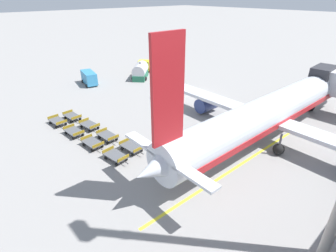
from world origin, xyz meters
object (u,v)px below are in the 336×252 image
(baggage_dolly_row_near_col_d, at_px, (116,156))
(baggage_dolly_row_mid_a_col_c, at_px, (108,136))
(fuel_tanker_primary, at_px, (141,71))
(airplane, at_px, (273,111))
(baggage_dolly_row_near_col_b, at_px, (74,132))
(baggage_dolly_row_mid_a_col_b, at_px, (89,125))
(baggage_dolly_row_near_col_c, at_px, (93,143))
(baggage_dolly_row_near_col_a, at_px, (58,121))
(baggage_dolly_row_mid_a_col_d, at_px, (132,147))
(service_van, at_px, (89,78))
(baggage_dolly_row_mid_a_col_a, at_px, (72,116))

(baggage_dolly_row_near_col_d, bearing_deg, baggage_dolly_row_mid_a_col_c, 159.94)
(fuel_tanker_primary, height_order, baggage_dolly_row_mid_a_col_c, fuel_tanker_primary)
(airplane, distance_m, baggage_dolly_row_near_col_b, 23.70)
(baggage_dolly_row_near_col_d, xyz_separation_m, baggage_dolly_row_mid_a_col_b, (-8.32, 1.31, 0.00))
(baggage_dolly_row_mid_a_col_b, distance_m, baggage_dolly_row_mid_a_col_c, 4.05)
(baggage_dolly_row_near_col_c, height_order, baggage_dolly_row_mid_a_col_c, same)
(baggage_dolly_row_near_col_a, bearing_deg, baggage_dolly_row_mid_a_col_c, 19.73)
(airplane, relative_size, baggage_dolly_row_mid_a_col_d, 11.79)
(fuel_tanker_primary, height_order, baggage_dolly_row_mid_a_col_b, fuel_tanker_primary)
(airplane, relative_size, fuel_tanker_primary, 4.94)
(fuel_tanker_primary, relative_size, service_van, 1.57)
(airplane, xyz_separation_m, baggage_dolly_row_mid_a_col_a, (-20.24, -15.65, -2.82))
(baggage_dolly_row_mid_a_col_a, relative_size, baggage_dolly_row_mid_a_col_b, 0.99)
(fuel_tanker_primary, distance_m, baggage_dolly_row_near_col_a, 23.47)
(baggage_dolly_row_near_col_b, xyz_separation_m, baggage_dolly_row_mid_a_col_c, (3.66, 2.47, 0.00))
(baggage_dolly_row_mid_a_col_a, bearing_deg, baggage_dolly_row_mid_a_col_d, 6.72)
(baggage_dolly_row_near_col_b, distance_m, baggage_dolly_row_mid_a_col_d, 8.20)
(baggage_dolly_row_mid_a_col_a, bearing_deg, airplane, 37.70)
(airplane, distance_m, baggage_dolly_row_mid_a_col_d, 16.72)
(baggage_dolly_row_mid_a_col_c, bearing_deg, baggage_dolly_row_mid_a_col_a, -174.74)
(baggage_dolly_row_near_col_a, height_order, baggage_dolly_row_near_col_b, same)
(baggage_dolly_row_near_col_a, height_order, baggage_dolly_row_mid_a_col_b, same)
(baggage_dolly_row_mid_a_col_b, bearing_deg, fuel_tanker_primary, 126.75)
(service_van, distance_m, baggage_dolly_row_near_col_a, 17.00)
(baggage_dolly_row_near_col_c, bearing_deg, baggage_dolly_row_mid_a_col_c, 97.60)
(service_van, relative_size, baggage_dolly_row_near_col_d, 1.52)
(baggage_dolly_row_near_col_c, distance_m, baggage_dolly_row_mid_a_col_d, 4.55)
(baggage_dolly_row_mid_a_col_c, bearing_deg, service_van, 158.15)
(baggage_dolly_row_near_col_b, xyz_separation_m, baggage_dolly_row_mid_a_col_a, (-4.37, 1.73, 0.00))
(baggage_dolly_row_near_col_c, height_order, baggage_dolly_row_near_col_d, same)
(fuel_tanker_primary, height_order, baggage_dolly_row_mid_a_col_d, fuel_tanker_primary)
(service_van, bearing_deg, baggage_dolly_row_mid_a_col_b, -27.16)
(baggage_dolly_row_near_col_c, xyz_separation_m, baggage_dolly_row_mid_a_col_c, (-0.28, 2.08, 0.00))
(baggage_dolly_row_mid_a_col_c, bearing_deg, fuel_tanker_primary, 134.33)
(fuel_tanker_primary, xyz_separation_m, baggage_dolly_row_mid_a_col_c, (17.93, -18.36, -0.89))
(service_van, height_order, baggage_dolly_row_mid_a_col_a, service_van)
(service_van, relative_size, baggage_dolly_row_mid_a_col_c, 1.53)
(airplane, bearing_deg, baggage_dolly_row_near_col_c, -125.08)
(baggage_dolly_row_near_col_d, relative_size, baggage_dolly_row_mid_a_col_c, 1.01)
(baggage_dolly_row_near_col_d, bearing_deg, baggage_dolly_row_mid_a_col_b, 171.02)
(airplane, bearing_deg, baggage_dolly_row_mid_a_col_b, -136.99)
(baggage_dolly_row_near_col_a, xyz_separation_m, baggage_dolly_row_near_col_d, (12.14, 1.26, 0.00))
(baggage_dolly_row_near_col_c, relative_size, baggage_dolly_row_mid_a_col_b, 0.99)
(baggage_dolly_row_near_col_d, bearing_deg, fuel_tanker_primary, 138.11)
(baggage_dolly_row_near_col_d, height_order, baggage_dolly_row_mid_a_col_a, same)
(baggage_dolly_row_near_col_a, relative_size, baggage_dolly_row_near_col_c, 1.00)
(airplane, bearing_deg, fuel_tanker_primary, 173.46)
(baggage_dolly_row_near_col_a, xyz_separation_m, baggage_dolly_row_near_col_c, (8.14, 0.74, 0.00))
(fuel_tanker_primary, bearing_deg, airplane, -6.54)
(airplane, height_order, fuel_tanker_primary, airplane)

